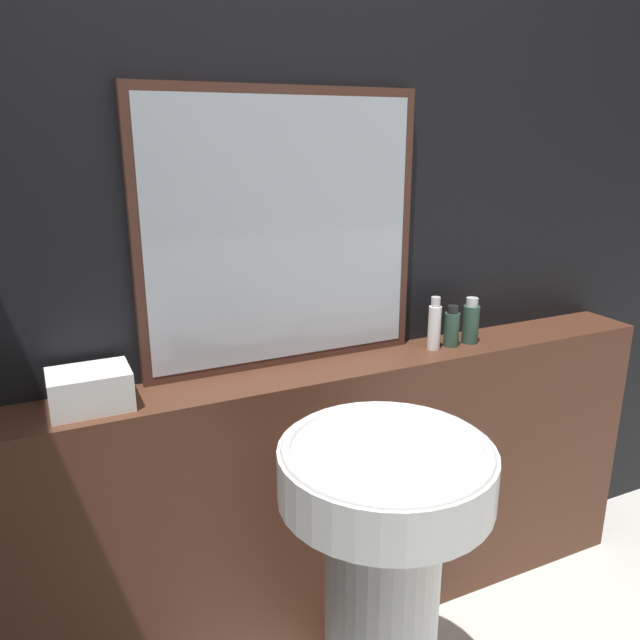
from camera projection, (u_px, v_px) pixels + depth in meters
wall_back at (308, 237)px, 1.81m from camera, size 8.00×0.06×2.50m
vanity_counter at (327, 502)px, 1.93m from camera, size 2.28×0.21×0.89m
pedestal_sink at (383, 572)px, 1.48m from camera, size 0.49×0.49×0.88m
mirror at (282, 233)px, 1.72m from camera, size 0.81×0.03×0.77m
towel_stack at (90, 389)px, 1.52m from camera, size 0.19×0.14×0.10m
shampoo_bottle at (434, 325)px, 1.92m from camera, size 0.04×0.04×0.17m
conditioner_bottle at (452, 327)px, 1.96m from camera, size 0.05×0.05×0.13m
lotion_bottle at (471, 322)px, 1.98m from camera, size 0.05×0.05×0.15m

